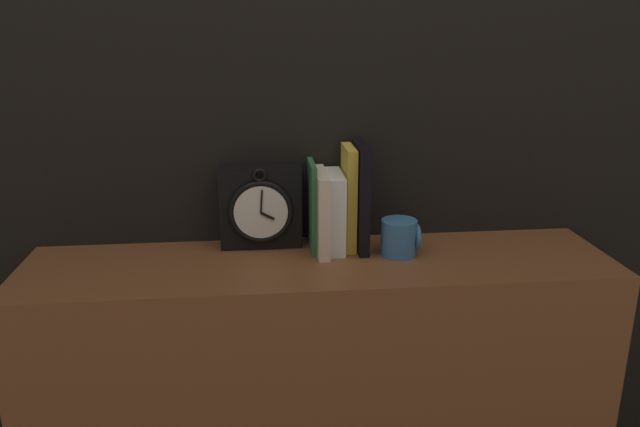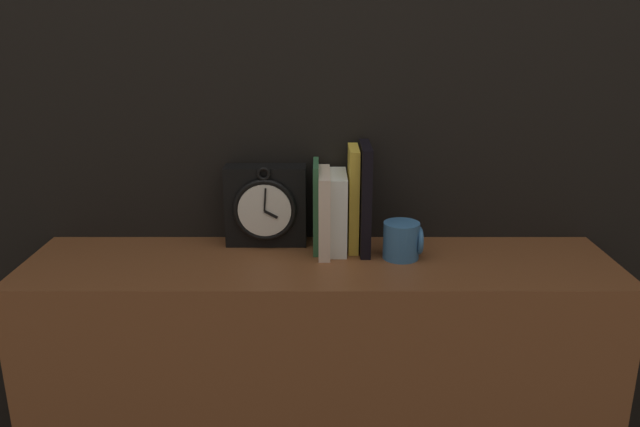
% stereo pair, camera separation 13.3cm
% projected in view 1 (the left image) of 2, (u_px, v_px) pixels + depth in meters
% --- Properties ---
extents(bookshelf, '(1.29, 0.31, 0.75)m').
position_uv_depth(bookshelf, '(320.00, 408.00, 1.47)').
color(bookshelf, brown).
rests_on(bookshelf, ground_plane).
extents(clock, '(0.19, 0.08, 0.19)m').
position_uv_depth(clock, '(261.00, 208.00, 1.43)').
color(clock, black).
rests_on(clock, bookshelf).
extents(book_slot0_green, '(0.01, 0.12, 0.20)m').
position_uv_depth(book_slot0_green, '(312.00, 206.00, 1.41)').
color(book_slot0_green, '#2F623C').
rests_on(book_slot0_green, bookshelf).
extents(book_slot1_cream, '(0.03, 0.16, 0.18)m').
position_uv_depth(book_slot1_cream, '(321.00, 212.00, 1.40)').
color(book_slot1_cream, beige).
rests_on(book_slot1_cream, bookshelf).
extents(book_slot2_white, '(0.04, 0.14, 0.18)m').
position_uv_depth(book_slot2_white, '(334.00, 211.00, 1.41)').
color(book_slot2_white, white).
rests_on(book_slot2_white, bookshelf).
extents(book_slot3_yellow, '(0.02, 0.12, 0.23)m').
position_uv_depth(book_slot3_yellow, '(349.00, 198.00, 1.42)').
color(book_slot3_yellow, yellow).
rests_on(book_slot3_yellow, bookshelf).
extents(book_slot4_black, '(0.02, 0.14, 0.24)m').
position_uv_depth(book_slot4_black, '(361.00, 197.00, 1.41)').
color(book_slot4_black, black).
rests_on(book_slot4_black, bookshelf).
extents(mug, '(0.09, 0.08, 0.08)m').
position_uv_depth(mug, '(400.00, 238.00, 1.39)').
color(mug, teal).
rests_on(mug, bookshelf).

